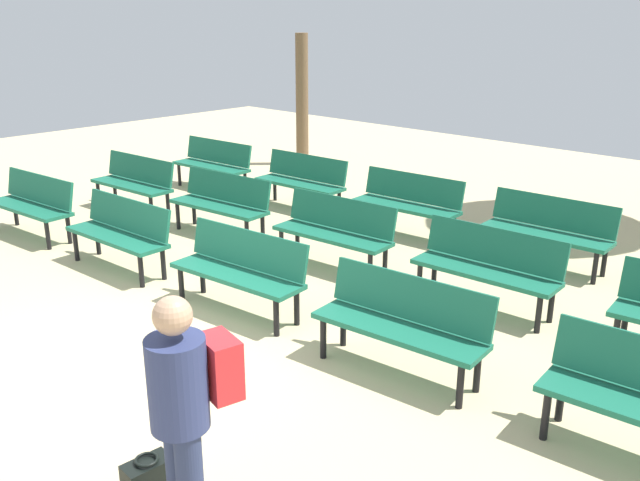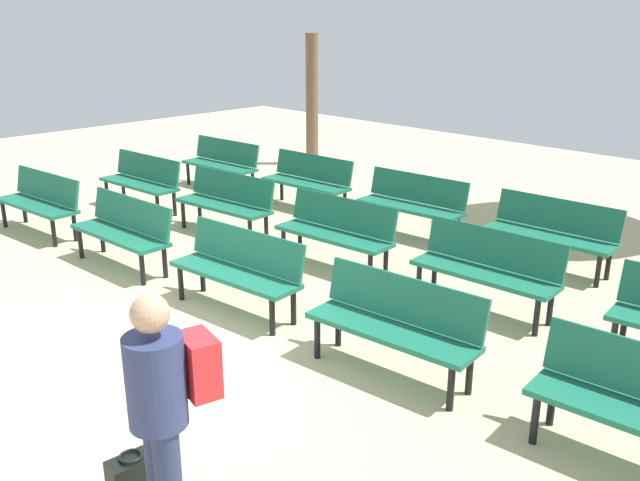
% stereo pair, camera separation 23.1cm
% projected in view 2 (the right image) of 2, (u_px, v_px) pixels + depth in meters
% --- Properties ---
extents(ground_plane, '(25.21, 25.21, 0.00)m').
position_uv_depth(ground_plane, '(114.00, 363.00, 6.31)').
color(ground_plane, '#CCB789').
extents(bench_r0_c0, '(1.64, 0.63, 0.87)m').
position_uv_depth(bench_r0_c0, '(40.00, 199.00, 9.85)').
color(bench_r0_c0, '#19664C').
rests_on(bench_r0_c0, ground_plane).
extents(bench_r0_c1, '(1.62, 0.56, 0.87)m').
position_uv_depth(bench_r0_c1, '(124.00, 228.00, 8.56)').
color(bench_r0_c1, '#19664C').
rests_on(bench_r0_c1, ground_plane).
extents(bench_r0_c2, '(1.64, 0.64, 0.87)m').
position_uv_depth(bench_r0_c2, '(239.00, 266.00, 7.29)').
color(bench_r0_c2, '#19664C').
rests_on(bench_r0_c2, ground_plane).
extents(bench_r0_c3, '(1.64, 0.64, 0.87)m').
position_uv_depth(bench_r0_c3, '(396.00, 321.00, 6.01)').
color(bench_r0_c3, '#19664C').
rests_on(bench_r0_c3, ground_plane).
extents(bench_r1_c0, '(1.63, 0.59, 0.87)m').
position_uv_depth(bench_r1_c0, '(142.00, 179.00, 11.05)').
color(bench_r1_c0, '#19664C').
rests_on(bench_r1_c0, ground_plane).
extents(bench_r1_c1, '(1.64, 0.64, 0.87)m').
position_uv_depth(bench_r1_c1, '(226.00, 200.00, 9.83)').
color(bench_r1_c1, '#19664C').
rests_on(bench_r1_c1, ground_plane).
extents(bench_r1_c2, '(1.63, 0.60, 0.87)m').
position_uv_depth(bench_r1_c2, '(337.00, 229.00, 8.54)').
color(bench_r1_c2, '#19664C').
rests_on(bench_r1_c2, ground_plane).
extents(bench_r1_c3, '(1.62, 0.57, 0.87)m').
position_uv_depth(bench_r1_c3, '(487.00, 266.00, 7.30)').
color(bench_r1_c3, '#19664C').
rests_on(bench_r1_c3, ground_plane).
extents(bench_r2_c0, '(1.63, 0.59, 0.87)m').
position_uv_depth(bench_r2_c0, '(222.00, 161.00, 12.34)').
color(bench_r2_c0, '#19664C').
rests_on(bench_r2_c0, ground_plane).
extents(bench_r2_c1, '(1.63, 0.57, 0.87)m').
position_uv_depth(bench_r2_c1, '(308.00, 178.00, 11.07)').
color(bench_r2_c1, '#19664C').
rests_on(bench_r2_c1, ground_plane).
extents(bench_r2_c2, '(1.63, 0.59, 0.87)m').
position_uv_depth(bench_r2_c2, '(413.00, 201.00, 9.76)').
color(bench_r2_c2, '#19664C').
rests_on(bench_r2_c2, ground_plane).
extents(bench_r2_c3, '(1.62, 0.56, 0.87)m').
position_uv_depth(bench_r2_c3, '(552.00, 230.00, 8.49)').
color(bench_r2_c3, '#19664C').
rests_on(bench_r2_c3, ground_plane).
extents(tree_1, '(0.26, 0.26, 2.67)m').
position_uv_depth(tree_1, '(312.00, 100.00, 14.09)').
color(tree_1, brown).
rests_on(tree_1, ground_plane).
extents(visitor_with_backpack, '(0.42, 0.58, 1.65)m').
position_uv_depth(visitor_with_backpack, '(164.00, 408.00, 3.91)').
color(visitor_with_backpack, navy).
rests_on(visitor_with_backpack, ground_plane).
extents(handbag, '(0.20, 0.33, 0.29)m').
position_uv_depth(handbag, '(133.00, 474.00, 4.59)').
color(handbag, black).
rests_on(handbag, ground_plane).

